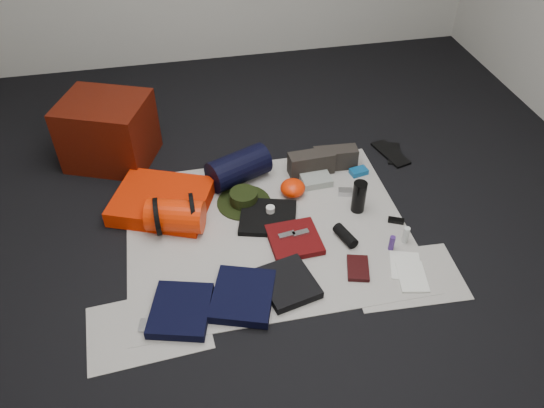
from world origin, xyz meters
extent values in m
cube|color=black|center=(0.00, 0.00, -0.01)|extent=(4.50, 4.50, 0.02)
cube|color=beige|center=(0.00, 0.00, 0.00)|extent=(1.60, 1.30, 0.01)
cube|color=beige|center=(-0.70, -0.55, 0.00)|extent=(0.61, 0.44, 0.00)
cube|color=beige|center=(0.65, -0.50, 0.00)|extent=(0.60, 0.43, 0.00)
cube|color=#4C1005|center=(-0.88, 0.89, 0.22)|extent=(0.66, 0.61, 0.44)
cube|color=red|center=(-0.58, 0.31, 0.06)|extent=(0.68, 0.62, 0.10)
cylinder|color=red|center=(-0.51, 0.12, 0.10)|extent=(0.36, 0.28, 0.19)
cylinder|color=black|center=(-0.61, 0.12, 0.11)|extent=(0.02, 0.22, 0.22)
cylinder|color=black|center=(-0.41, 0.12, 0.11)|extent=(0.03, 0.22, 0.22)
cylinder|color=black|center=(-0.09, 0.48, 0.11)|extent=(0.44, 0.34, 0.20)
cylinder|color=black|center=(-0.10, 0.25, 0.01)|extent=(0.41, 0.41, 0.01)
cylinder|color=black|center=(-0.10, 0.25, 0.05)|extent=(0.17, 0.17, 0.08)
cube|color=#2C2722|center=(0.38, 0.47, 0.08)|extent=(0.30, 0.12, 0.15)
cube|color=#2C2722|center=(0.55, 0.49, 0.08)|extent=(0.29, 0.12, 0.14)
cube|color=black|center=(0.97, 0.55, 0.01)|extent=(0.19, 0.33, 0.02)
cube|color=black|center=(0.99, 0.55, 0.01)|extent=(0.16, 0.26, 0.01)
cube|color=black|center=(-0.54, -0.50, 0.03)|extent=(0.36, 0.39, 0.05)
cube|color=black|center=(-0.22, -0.48, 0.03)|extent=(0.39, 0.42, 0.05)
cube|color=black|center=(0.02, -0.44, 0.03)|extent=(0.32, 0.35, 0.05)
cube|color=black|center=(0.02, 0.08, 0.02)|extent=(0.40, 0.38, 0.03)
cube|color=#500809|center=(0.13, -0.13, 0.02)|extent=(0.29, 0.29, 0.04)
ellipsoid|color=red|center=(0.21, 0.27, 0.06)|extent=(0.17, 0.17, 0.10)
cube|color=gray|center=(0.39, 0.36, 0.03)|extent=(0.19, 0.15, 0.05)
cylinder|color=black|center=(0.56, 0.05, 0.11)|extent=(0.09, 0.09, 0.20)
cylinder|color=black|center=(0.41, -0.18, 0.04)|extent=(0.11, 0.17, 0.06)
cube|color=#BBBBC0|center=(0.54, 0.21, 0.02)|extent=(0.10, 0.07, 0.03)
cube|color=#0D4E83|center=(0.68, 0.39, 0.02)|extent=(0.12, 0.09, 0.04)
cylinder|color=#3D216B|center=(0.64, -0.30, 0.05)|extent=(0.04, 0.04, 0.09)
cylinder|color=silver|center=(0.74, -0.26, 0.06)|extent=(0.04, 0.04, 0.10)
cube|color=black|center=(0.41, -0.41, 0.02)|extent=(0.16, 0.20, 0.02)
cube|color=silver|center=(0.67, -0.51, 0.01)|extent=(0.18, 0.24, 0.01)
cube|color=silver|center=(0.67, -0.43, 0.01)|extent=(0.21, 0.24, 0.01)
cube|color=black|center=(0.75, -0.10, 0.02)|extent=(0.10, 0.07, 0.02)
cube|color=#BBBBC0|center=(-0.70, -0.54, 0.01)|extent=(0.09, 0.09, 0.01)
cylinder|color=silver|center=(0.04, 0.11, 0.06)|extent=(0.05, 0.05, 0.04)
cube|color=#BBBBC0|center=(0.09, -0.11, 0.05)|extent=(0.10, 0.05, 0.01)
cube|color=#BBBBC0|center=(0.17, -0.11, 0.05)|extent=(0.10, 0.05, 0.01)
camera|label=1|loc=(-0.43, -2.17, 2.15)|focal=35.00mm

